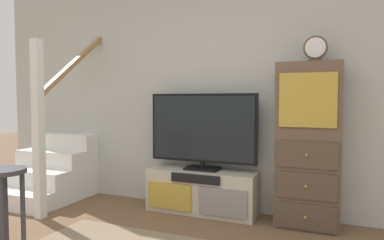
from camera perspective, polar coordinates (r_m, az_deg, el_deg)
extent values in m
cube|color=#B2B7B2|center=(3.84, 7.26, 5.53)|extent=(6.40, 0.12, 2.70)
cube|color=#BCB29E|center=(3.81, 1.62, -11.47)|extent=(1.17, 0.36, 0.46)
cube|color=#B79333|center=(3.76, -3.72, -12.24)|extent=(0.49, 0.02, 0.27)
cube|color=gray|center=(3.55, 4.99, -13.20)|extent=(0.49, 0.02, 0.27)
cube|color=black|center=(3.59, 0.50, -9.53)|extent=(0.53, 0.02, 0.09)
cube|color=black|center=(3.77, 1.74, -7.87)|extent=(0.36, 0.22, 0.02)
cylinder|color=black|center=(3.77, 1.74, -7.25)|extent=(0.05, 0.05, 0.06)
cube|color=black|center=(3.71, 1.75, -1.29)|extent=(1.17, 0.05, 0.72)
cube|color=black|center=(3.69, 1.59, -1.32)|extent=(1.12, 0.01, 0.67)
cube|color=brown|center=(3.48, 18.37, -3.91)|extent=(0.58, 0.34, 1.54)
cube|color=#4E3C2F|center=(3.44, 17.93, -14.75)|extent=(0.53, 0.02, 0.24)
sphere|color=olive|center=(3.43, 17.91, -14.84)|extent=(0.03, 0.03, 0.03)
cube|color=#4E3C2F|center=(3.37, 18.02, -10.16)|extent=(0.53, 0.02, 0.24)
sphere|color=olive|center=(3.35, 17.99, -10.23)|extent=(0.03, 0.03, 0.03)
cube|color=#4E3C2F|center=(3.31, 18.11, -5.39)|extent=(0.53, 0.02, 0.24)
sphere|color=olive|center=(3.29, 18.08, -5.44)|extent=(0.03, 0.03, 0.03)
cube|color=#B79333|center=(3.28, 18.26, 3.09)|extent=(0.49, 0.02, 0.49)
cube|color=#4C3823|center=(3.45, 19.38, 9.05)|extent=(0.13, 0.08, 0.02)
cylinder|color=brown|center=(3.47, 19.42, 11.00)|extent=(0.21, 0.04, 0.21)
cylinder|color=silver|center=(3.44, 19.39, 11.06)|extent=(0.18, 0.01, 0.18)
cube|color=white|center=(4.43, -26.73, -11.49)|extent=(0.90, 0.26, 0.19)
cube|color=white|center=(4.57, -24.25, -9.74)|extent=(0.90, 0.26, 0.38)
cube|color=white|center=(4.73, -21.95, -8.08)|extent=(0.90, 0.26, 0.57)
cube|color=white|center=(4.90, -19.82, -6.52)|extent=(0.90, 0.26, 0.76)
cube|color=white|center=(5.07, -17.85, -5.06)|extent=(0.90, 0.26, 0.95)
cube|color=white|center=(3.84, -23.66, -1.44)|extent=(0.09, 0.09, 1.80)
cube|color=#9E7547|center=(4.33, -17.58, 9.79)|extent=(0.06, 1.33, 0.99)
cylinder|color=#333338|center=(2.99, -28.52, -14.19)|extent=(0.04, 0.04, 0.64)
cylinder|color=#333338|center=(3.24, -27.99, -12.81)|extent=(0.04, 0.04, 0.64)
cylinder|color=#333338|center=(3.10, -25.74, -13.46)|extent=(0.04, 0.04, 0.64)
cylinder|color=#333338|center=(3.03, -28.42, -7.32)|extent=(0.34, 0.34, 0.03)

